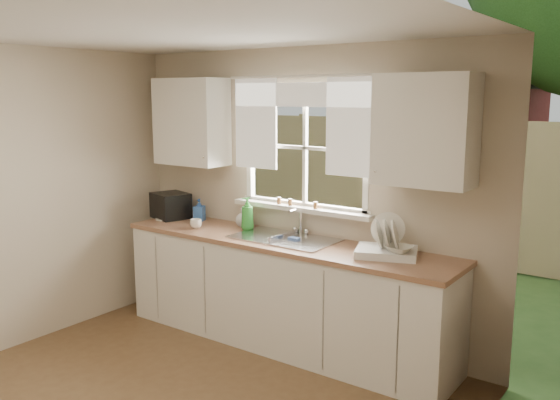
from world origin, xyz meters
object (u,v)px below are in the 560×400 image
Objects in this scene: soap_bottle_a at (247,214)px; dish_rack at (387,247)px; cup at (196,224)px; black_appliance at (171,206)px.

dish_rack is at bearing 11.24° from soap_bottle_a.
soap_bottle_a is 2.77× the size of cup.
soap_bottle_a is (-1.38, 0.06, 0.08)m from dish_rack.
dish_rack is 1.81× the size of soap_bottle_a.
cup is (-1.81, -0.16, -0.02)m from dish_rack.
soap_bottle_a is at bearing 17.98° from black_appliance.
dish_rack is 5.03× the size of cup.
black_appliance reaches higher than cup.
soap_bottle_a is at bearing 177.48° from dish_rack.
dish_rack is 1.81m from cup.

